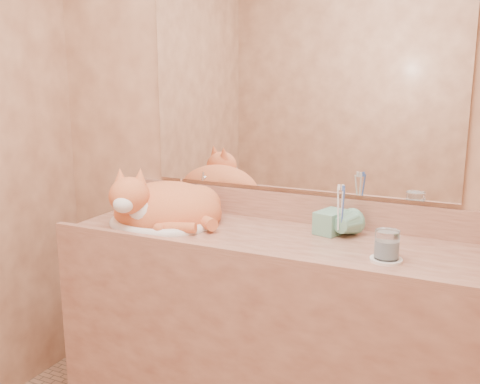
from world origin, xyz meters
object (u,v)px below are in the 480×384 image
at_px(cat, 163,205).
at_px(water_glass, 387,245).
at_px(vanity_counter, 268,341).
at_px(toothbrush_cup, 340,227).
at_px(sink_basin, 160,208).
at_px(soap_dispenser, 322,212).

xyz_separation_m(cat, water_glass, (0.92, -0.07, -0.02)).
bearing_deg(vanity_counter, toothbrush_cup, 21.93).
distance_m(sink_basin, cat, 0.02).
distance_m(vanity_counter, toothbrush_cup, 0.54).
bearing_deg(toothbrush_cup, sink_basin, -170.71).
bearing_deg(toothbrush_cup, water_glass, -40.35).
bearing_deg(toothbrush_cup, soap_dispenser, 179.76).
bearing_deg(toothbrush_cup, cat, -171.74).
relative_size(soap_dispenser, water_glass, 2.08).
xyz_separation_m(sink_basin, water_glass, (0.93, -0.06, -0.01)).
bearing_deg(vanity_counter, water_glass, -9.50).
relative_size(toothbrush_cup, water_glass, 1.09).
distance_m(vanity_counter, water_glass, 0.66).
bearing_deg(cat, water_glass, -27.79).
relative_size(vanity_counter, toothbrush_cup, 15.44).
distance_m(vanity_counter, sink_basin, 0.69).
bearing_deg(water_glass, toothbrush_cup, 139.65).
xyz_separation_m(vanity_counter, cat, (-0.47, -0.01, 0.50)).
bearing_deg(sink_basin, cat, 72.80).
bearing_deg(sink_basin, toothbrush_cup, 20.54).
distance_m(cat, water_glass, 0.92).
height_order(soap_dispenser, toothbrush_cup, soap_dispenser).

